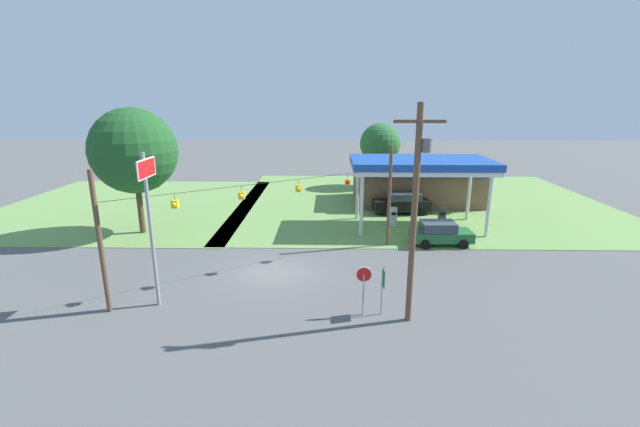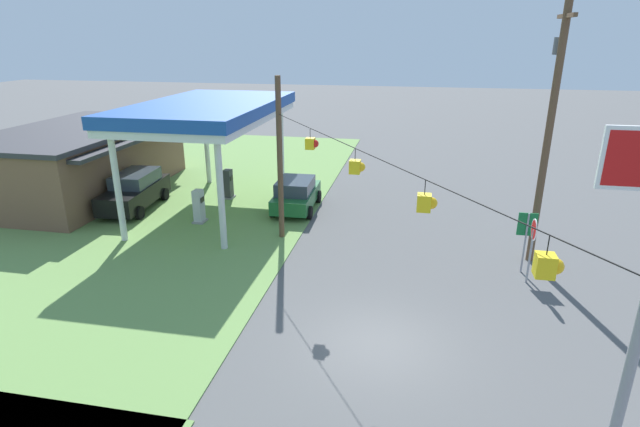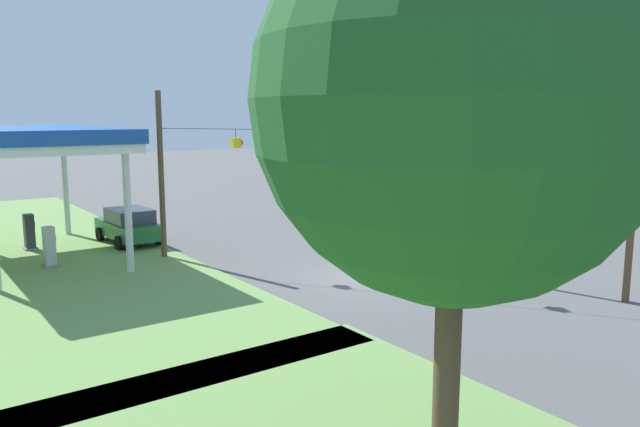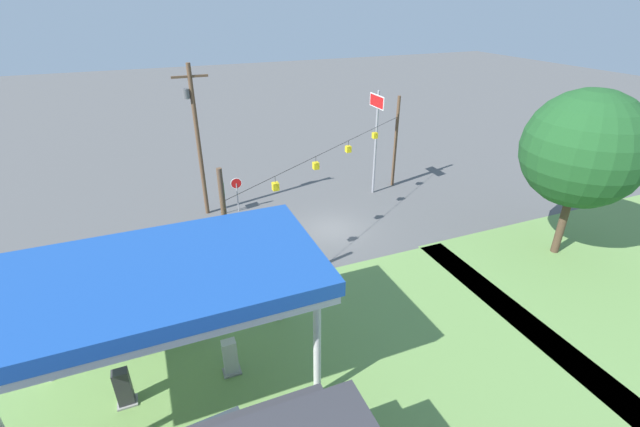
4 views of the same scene
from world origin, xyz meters
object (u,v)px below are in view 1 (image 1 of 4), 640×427
gas_station_store (416,183)px  tree_west_verge (134,151)px  route_sign (383,282)px  tree_behind_station (380,144)px  stop_sign_roadside (364,280)px  car_at_pumps_rear (402,203)px  fuel_pump_near (393,218)px  utility_pole_main (416,206)px  stop_sign_overhead (149,204)px  gas_station_canopy (421,165)px  car_at_pumps_front (440,233)px  fuel_pump_far (442,218)px

gas_station_store → tree_west_verge: bearing=-155.4°
route_sign → tree_behind_station: size_ratio=0.33×
stop_sign_roadside → tree_west_verge: size_ratio=0.26×
tree_west_verge → car_at_pumps_rear: bearing=16.0°
gas_station_store → fuel_pump_near: gas_station_store is taller
car_at_pumps_rear → utility_pole_main: size_ratio=0.51×
stop_sign_overhead → tree_behind_station: 33.22m
car_at_pumps_rear → fuel_pump_near: bearing=66.6°
stop_sign_roadside → stop_sign_overhead: (-10.33, 0.80, 3.51)m
fuel_pump_near → utility_pole_main: bearing=-95.2°
car_at_pumps_rear → stop_sign_overhead: bearing=44.6°
gas_station_canopy → stop_sign_overhead: size_ratio=1.39×
stop_sign_roadside → tree_behind_station: tree_behind_station is taller
stop_sign_roadside → utility_pole_main: utility_pole_main is taller
stop_sign_roadside → tree_west_verge: tree_west_verge is taller
stop_sign_roadside → stop_sign_overhead: size_ratio=0.32×
car_at_pumps_front → utility_pole_main: utility_pole_main is taller
utility_pole_main → stop_sign_roadside: bearing=167.1°
car_at_pumps_front → stop_sign_overhead: (-16.59, -9.51, 4.44)m
gas_station_canopy → tree_behind_station: (-1.33, 16.20, -0.05)m
fuel_pump_far → utility_pole_main: bearing=-109.4°
stop_sign_overhead → fuel_pump_near: bearing=44.7°
gas_station_store → stop_sign_overhead: size_ratio=1.59×
stop_sign_overhead → route_sign: size_ratio=3.25×
fuel_pump_far → tree_west_verge: 24.38m
utility_pole_main → tree_behind_station: utility_pole_main is taller
fuel_pump_near → tree_west_verge: size_ratio=0.17×
car_at_pumps_rear → tree_west_verge: (-21.13, -6.06, 5.39)m
fuel_pump_near → stop_sign_overhead: size_ratio=0.21×
gas_station_store → utility_pole_main: size_ratio=1.23×
fuel_pump_near → tree_west_verge: tree_west_verge is taller
fuel_pump_far → stop_sign_overhead: size_ratio=0.21×
utility_pole_main → gas_station_canopy: bearing=77.5°
utility_pole_main → car_at_pumps_rear: bearing=81.8°
gas_station_canopy → gas_station_store: 9.43m
stop_sign_overhead → utility_pole_main: 12.55m
car_at_pumps_front → tree_behind_station: tree_behind_station is taller
gas_station_store → utility_pole_main: 24.50m
route_sign → utility_pole_main: utility_pole_main is taller
car_at_pumps_rear → gas_station_store: bearing=-119.1°
fuel_pump_far → car_at_pumps_front: (-1.18, -4.18, 0.09)m
route_sign → utility_pole_main: (1.22, -0.53, 3.92)m
gas_station_canopy → car_at_pumps_front: size_ratio=2.51×
car_at_pumps_front → stop_sign_roadside: 12.10m
fuel_pump_far → car_at_pumps_rear: car_at_pumps_rear is taller
gas_station_canopy → utility_pole_main: utility_pole_main is taller
fuel_pump_far → tree_behind_station: size_ratio=0.23×
tree_west_verge → stop_sign_overhead: bearing=-63.5°
tree_west_verge → route_sign: bearing=-36.2°
fuel_pump_near → car_at_pumps_rear: size_ratio=0.32×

